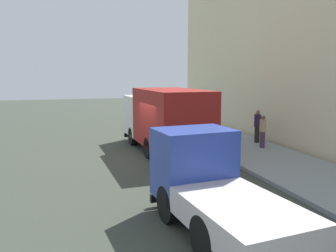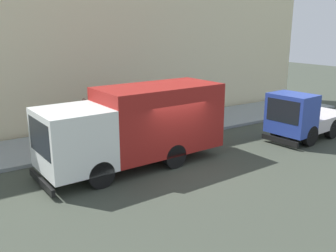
# 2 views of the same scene
# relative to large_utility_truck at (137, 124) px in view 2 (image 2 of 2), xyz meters

# --- Properties ---
(ground) EXTENTS (80.00, 80.00, 0.00)m
(ground) POSITION_rel_large_utility_truck_xyz_m (-0.92, -1.25, -1.69)
(ground) COLOR #394035
(sidewalk) EXTENTS (3.85, 30.00, 0.15)m
(sidewalk) POSITION_rel_large_utility_truck_xyz_m (4.00, -1.25, -1.62)
(sidewalk) COLOR gray
(sidewalk) RESTS_ON ground
(building_facade) EXTENTS (0.50, 30.00, 10.76)m
(building_facade) POSITION_rel_large_utility_truck_xyz_m (6.43, -1.25, 3.69)
(building_facade) COLOR beige
(building_facade) RESTS_ON ground
(large_utility_truck) EXTENTS (2.79, 7.44, 3.10)m
(large_utility_truck) POSITION_rel_large_utility_truck_xyz_m (0.00, 0.00, 0.00)
(large_utility_truck) COLOR white
(large_utility_truck) RESTS_ON ground
(small_flatbed_truck) EXTENTS (2.44, 4.87, 2.34)m
(small_flatbed_truck) POSITION_rel_large_utility_truck_xyz_m (-1.23, -8.41, -0.61)
(small_flatbed_truck) COLOR #283F9F
(small_flatbed_truck) RESTS_ON ground
(pedestrian_walking) EXTENTS (0.41, 0.41, 1.74)m
(pedestrian_walking) POSITION_rel_large_utility_truck_xyz_m (2.55, 0.37, -0.62)
(pedestrian_walking) COLOR #22162D
(pedestrian_walking) RESTS_ON sidewalk
(pedestrian_standing) EXTENTS (0.34, 0.34, 1.62)m
(pedestrian_standing) POSITION_rel_large_utility_truck_xyz_m (4.77, -1.14, -0.69)
(pedestrian_standing) COLOR #44314C
(pedestrian_standing) RESTS_ON sidewalk
(pedestrian_third) EXTENTS (0.46, 0.46, 1.75)m
(pedestrian_third) POSITION_rel_large_utility_truck_xyz_m (5.23, 0.13, -0.62)
(pedestrian_third) COLOR black
(pedestrian_third) RESTS_ON sidewalk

